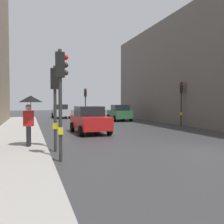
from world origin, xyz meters
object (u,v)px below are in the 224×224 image
Objects in this scene: traffic_light_near_left at (61,85)px; car_green_estate at (120,113)px; car_red_sedan at (90,120)px; traffic_light_mid_street at (181,96)px; pedestrian_with_umbrella at (30,107)px; car_silver_hatchback at (61,111)px; traffic_light_near_right at (56,93)px; traffic_light_far_median at (85,98)px.

traffic_light_near_left is 19.73m from car_green_estate.
car_green_estate is at bearing 64.60° from traffic_light_near_left.
traffic_light_near_left is 0.89× the size of car_red_sedan.
traffic_light_mid_street reaches higher than pedestrian_with_umbrella.
traffic_light_near_left reaches higher than car_green_estate.
car_red_sedan is at bearing -90.31° from car_silver_hatchback.
car_green_estate is 17.90m from pedestrian_with_umbrella.
traffic_light_mid_street is 1.08× the size of traffic_light_near_right.
traffic_light_near_left is at bearing -68.83° from pedestrian_with_umbrella.
car_green_estate is at bearing -51.19° from car_silver_hatchback.
traffic_light_far_median is at bearing -70.02° from car_silver_hatchback.
car_silver_hatchback is at bearing 82.97° from traffic_light_near_right.
pedestrian_with_umbrella is at bearing -99.76° from car_silver_hatchback.
traffic_light_far_median is at bearing 70.38° from pedestrian_with_umbrella.
car_green_estate is at bearing 62.08° from traffic_light_near_right.
traffic_light_near_left is at bearing -96.50° from car_silver_hatchback.
pedestrian_with_umbrella is (-3.72, -5.04, 0.96)m from car_red_sedan.
traffic_light_near_left is 8.27m from car_red_sedan.
pedestrian_with_umbrella is (-5.88, -16.49, -0.64)m from traffic_light_far_median.
traffic_light_far_median is at bearing 125.77° from traffic_light_mid_street.
traffic_light_mid_street is 8.31m from car_green_estate.
car_green_estate is 8.95m from car_silver_hatchback.
traffic_light_far_median is at bearing 74.15° from traffic_light_near_right.
car_red_sedan is at bearing -100.67° from traffic_light_far_median.
pedestrian_with_umbrella is (-0.99, 2.56, -0.77)m from traffic_light_near_left.
traffic_light_far_median is 0.95× the size of traffic_light_near_left.
traffic_light_near_left is 15.19m from traffic_light_mid_street.
traffic_light_far_median is 19.67m from traffic_light_near_left.
traffic_light_near_right is 23.11m from car_silver_hatchback.
traffic_light_near_right is (-11.30, -8.30, -0.19)m from traffic_light_mid_street.
car_silver_hatchback is (0.09, 17.13, 0.00)m from car_red_sedan.
traffic_light_mid_street is 14.46m from pedestrian_with_umbrella.
traffic_light_far_median is 17.89m from traffic_light_near_right.
car_red_sedan and car_silver_hatchback have the same top height.
car_green_estate and car_silver_hatchback have the same top height.
traffic_light_near_right is 0.82× the size of car_red_sedan.
traffic_light_near_left is (-4.89, -19.05, 0.13)m from traffic_light_far_median.
traffic_light_near_right is (-4.89, -17.21, -0.07)m from traffic_light_far_median.
traffic_light_near_left is at bearing -109.73° from car_red_sedan.
pedestrian_with_umbrella is at bearing 111.17° from traffic_light_near_left.
pedestrian_with_umbrella is (-9.42, -15.19, 0.96)m from car_green_estate.
traffic_light_far_median is at bearing 159.92° from car_green_estate.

